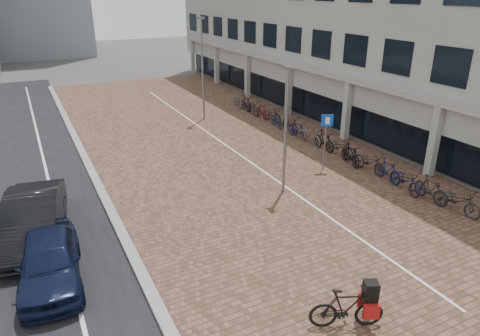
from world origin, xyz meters
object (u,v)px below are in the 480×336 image
object	(u,v)px
hero_bike	(347,307)
car_navy	(49,260)
parking_sign	(326,132)
car_dark	(33,218)

from	to	relation	value
hero_bike	car_navy	bearing A→B (deg)	74.57
hero_bike	parking_sign	distance (m)	10.73
car_dark	hero_bike	distance (m)	10.61
car_navy	parking_sign	xyz separation A→B (m)	(12.49, 3.41, 1.12)
car_navy	hero_bike	xyz separation A→B (m)	(6.51, -5.41, -0.12)
hero_bike	parking_sign	xyz separation A→B (m)	(5.98, 8.82, 1.24)
hero_bike	car_dark	bearing A→B (deg)	64.03
car_dark	car_navy	bearing A→B (deg)	-73.98
car_dark	hero_bike	world-z (taller)	car_dark
car_dark	parking_sign	world-z (taller)	parking_sign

